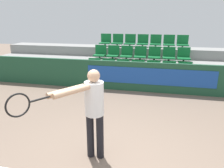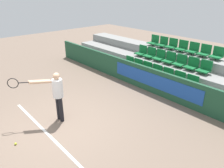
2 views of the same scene
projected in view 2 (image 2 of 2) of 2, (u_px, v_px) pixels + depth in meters
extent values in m
plane|color=#7A6656|center=(58.00, 126.00, 6.77)|extent=(30.00, 30.00, 0.00)
cube|color=white|center=(45.00, 131.00, 6.52)|extent=(4.33, 0.08, 0.01)
cube|color=#1E4C33|center=(145.00, 78.00, 9.06)|extent=(12.74, 0.12, 1.01)
cube|color=#19479E|center=(153.00, 81.00, 8.68)|extent=(4.22, 0.02, 0.56)
cube|color=gray|center=(153.00, 82.00, 9.51)|extent=(12.34, 0.93, 0.39)
cube|color=gray|center=(166.00, 72.00, 10.00)|extent=(12.34, 0.93, 0.79)
cube|color=gray|center=(178.00, 64.00, 10.48)|extent=(12.34, 0.93, 1.18)
cylinder|color=#333333|center=(127.00, 66.00, 10.58)|extent=(0.07, 0.07, 0.11)
cube|color=#146B33|center=(127.00, 65.00, 10.55)|extent=(0.47, 0.43, 0.05)
cube|color=#146B33|center=(130.00, 60.00, 10.59)|extent=(0.47, 0.04, 0.37)
cylinder|color=#333333|center=(135.00, 69.00, 10.20)|extent=(0.07, 0.07, 0.11)
cube|color=#146B33|center=(135.00, 68.00, 10.17)|extent=(0.47, 0.43, 0.05)
cube|color=#146B33|center=(138.00, 63.00, 10.20)|extent=(0.47, 0.04, 0.37)
cylinder|color=#333333|center=(144.00, 73.00, 9.82)|extent=(0.07, 0.07, 0.11)
cube|color=#146B33|center=(145.00, 71.00, 9.79)|extent=(0.47, 0.43, 0.05)
cube|color=#146B33|center=(148.00, 66.00, 9.82)|extent=(0.47, 0.04, 0.37)
cylinder|color=#333333|center=(154.00, 76.00, 9.44)|extent=(0.07, 0.07, 0.11)
cube|color=#146B33|center=(154.00, 74.00, 9.41)|extent=(0.47, 0.43, 0.05)
cube|color=#146B33|center=(158.00, 69.00, 9.44)|extent=(0.47, 0.04, 0.37)
cylinder|color=#333333|center=(165.00, 80.00, 9.06)|extent=(0.07, 0.07, 0.11)
cube|color=#146B33|center=(165.00, 78.00, 9.03)|extent=(0.47, 0.43, 0.05)
cube|color=#146B33|center=(168.00, 72.00, 9.06)|extent=(0.47, 0.04, 0.37)
cylinder|color=#333333|center=(176.00, 84.00, 8.68)|extent=(0.07, 0.07, 0.11)
cube|color=#146B33|center=(177.00, 82.00, 8.65)|extent=(0.47, 0.43, 0.05)
cube|color=#146B33|center=(180.00, 76.00, 8.68)|extent=(0.47, 0.04, 0.37)
cylinder|color=#333333|center=(189.00, 88.00, 8.30)|extent=(0.07, 0.07, 0.11)
cube|color=#146B33|center=(189.00, 86.00, 8.27)|extent=(0.47, 0.43, 0.05)
cube|color=#146B33|center=(193.00, 80.00, 8.30)|extent=(0.47, 0.04, 0.37)
cylinder|color=#333333|center=(140.00, 55.00, 10.99)|extent=(0.07, 0.07, 0.11)
cube|color=#146B33|center=(140.00, 54.00, 10.96)|extent=(0.47, 0.43, 0.05)
cube|color=#146B33|center=(143.00, 49.00, 10.99)|extent=(0.47, 0.04, 0.37)
cylinder|color=#333333|center=(149.00, 57.00, 10.61)|extent=(0.07, 0.07, 0.11)
cube|color=#146B33|center=(149.00, 56.00, 10.58)|extent=(0.47, 0.43, 0.05)
cube|color=#146B33|center=(152.00, 51.00, 10.61)|extent=(0.47, 0.04, 0.37)
cylinder|color=#333333|center=(158.00, 60.00, 10.23)|extent=(0.07, 0.07, 0.11)
cube|color=#146B33|center=(158.00, 58.00, 10.20)|extent=(0.47, 0.43, 0.05)
cube|color=#146B33|center=(161.00, 53.00, 10.23)|extent=(0.47, 0.04, 0.37)
cylinder|color=#333333|center=(168.00, 63.00, 9.85)|extent=(0.07, 0.07, 0.11)
cube|color=#146B33|center=(168.00, 61.00, 9.82)|extent=(0.47, 0.43, 0.05)
cube|color=#146B33|center=(171.00, 56.00, 9.85)|extent=(0.47, 0.04, 0.37)
cylinder|color=#333333|center=(179.00, 66.00, 9.47)|extent=(0.07, 0.07, 0.11)
cube|color=#146B33|center=(179.00, 64.00, 9.43)|extent=(0.47, 0.43, 0.05)
cube|color=#146B33|center=(182.00, 59.00, 9.47)|extent=(0.47, 0.04, 0.37)
cylinder|color=#333333|center=(190.00, 69.00, 9.08)|extent=(0.07, 0.07, 0.11)
cube|color=#146B33|center=(191.00, 67.00, 9.05)|extent=(0.47, 0.43, 0.05)
cube|color=#146B33|center=(194.00, 61.00, 9.09)|extent=(0.47, 0.04, 0.37)
cylinder|color=#333333|center=(203.00, 73.00, 8.70)|extent=(0.07, 0.07, 0.11)
cube|color=#146B33|center=(203.00, 71.00, 8.67)|extent=(0.47, 0.43, 0.05)
cube|color=#146B33|center=(207.00, 65.00, 8.70)|extent=(0.47, 0.04, 0.37)
cylinder|color=#333333|center=(153.00, 44.00, 11.40)|extent=(0.07, 0.07, 0.11)
cube|color=#146B33|center=(153.00, 43.00, 11.36)|extent=(0.47, 0.43, 0.05)
cube|color=#146B33|center=(155.00, 38.00, 11.40)|extent=(0.47, 0.04, 0.37)
cylinder|color=#333333|center=(161.00, 46.00, 11.01)|extent=(0.07, 0.07, 0.11)
cube|color=#146B33|center=(161.00, 45.00, 10.98)|extent=(0.47, 0.43, 0.05)
cube|color=#146B33|center=(164.00, 40.00, 11.02)|extent=(0.47, 0.04, 0.37)
cylinder|color=#333333|center=(171.00, 48.00, 10.63)|extent=(0.07, 0.07, 0.11)
cube|color=#146B33|center=(171.00, 47.00, 10.60)|extent=(0.47, 0.43, 0.05)
cube|color=#146B33|center=(173.00, 42.00, 10.63)|extent=(0.47, 0.04, 0.37)
cylinder|color=#333333|center=(181.00, 51.00, 10.25)|extent=(0.07, 0.07, 0.11)
cube|color=#146B33|center=(181.00, 49.00, 10.22)|extent=(0.47, 0.43, 0.05)
cube|color=#146B33|center=(184.00, 44.00, 10.25)|extent=(0.47, 0.04, 0.37)
cylinder|color=#333333|center=(191.00, 53.00, 9.87)|extent=(0.07, 0.07, 0.11)
cube|color=#146B33|center=(192.00, 51.00, 9.84)|extent=(0.47, 0.43, 0.05)
cube|color=#146B33|center=(194.00, 46.00, 9.87)|extent=(0.47, 0.04, 0.37)
cylinder|color=#333333|center=(203.00, 56.00, 9.49)|extent=(0.07, 0.07, 0.11)
cube|color=#146B33|center=(203.00, 54.00, 9.46)|extent=(0.47, 0.43, 0.05)
cube|color=#146B33|center=(206.00, 48.00, 9.49)|extent=(0.47, 0.04, 0.37)
cylinder|color=#333333|center=(216.00, 59.00, 9.11)|extent=(0.07, 0.07, 0.11)
cube|color=#146B33|center=(216.00, 57.00, 9.08)|extent=(0.47, 0.43, 0.05)
cube|color=#146B33|center=(219.00, 51.00, 9.11)|extent=(0.47, 0.04, 0.37)
cylinder|color=black|center=(58.00, 107.00, 7.00)|extent=(0.13, 0.13, 0.84)
cylinder|color=black|center=(61.00, 110.00, 6.88)|extent=(0.13, 0.13, 0.84)
cylinder|color=white|center=(58.00, 88.00, 6.66)|extent=(0.33, 0.33, 0.58)
sphere|color=tan|center=(56.00, 76.00, 6.50)|extent=(0.21, 0.21, 0.21)
cylinder|color=tan|center=(39.00, 81.00, 6.52)|extent=(0.42, 0.59, 0.09)
cylinder|color=tan|center=(41.00, 82.00, 6.46)|extent=(0.42, 0.59, 0.09)
cylinder|color=black|center=(24.00, 83.00, 6.42)|extent=(0.19, 0.27, 0.03)
torus|color=black|center=(13.00, 83.00, 6.38)|extent=(0.19, 0.29, 0.32)
sphere|color=#CCDB33|center=(16.00, 144.00, 5.95)|extent=(0.07, 0.07, 0.07)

